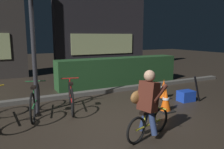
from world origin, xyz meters
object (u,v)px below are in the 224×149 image
(parked_bike_center_left, at_px, (35,101))
(blue_crate, at_px, (186,96))
(street_post, at_px, (34,51))
(traffic_cone_far, at_px, (164,89))
(cyclist, at_px, (147,104))
(traffic_cone_near, at_px, (166,101))
(parked_bike_center_right, at_px, (71,96))
(closed_umbrella, at_px, (197,89))

(parked_bike_center_left, bearing_deg, blue_crate, -86.32)
(street_post, height_order, parked_bike_center_left, street_post)
(parked_bike_center_left, bearing_deg, street_post, -5.78)
(parked_bike_center_left, height_order, traffic_cone_far, parked_bike_center_left)
(street_post, distance_m, blue_crate, 4.24)
(traffic_cone_far, height_order, cyclist, cyclist)
(cyclist, bearing_deg, blue_crate, 13.25)
(traffic_cone_far, bearing_deg, traffic_cone_near, -127.87)
(parked_bike_center_left, distance_m, blue_crate, 4.05)
(parked_bike_center_left, distance_m, cyclist, 2.66)
(traffic_cone_far, bearing_deg, blue_crate, -53.27)
(street_post, distance_m, parked_bike_center_right, 1.40)
(traffic_cone_near, bearing_deg, traffic_cone_far, 52.13)
(street_post, height_order, traffic_cone_near, street_post)
(blue_crate, bearing_deg, traffic_cone_far, 126.73)
(blue_crate, xyz_separation_m, cyclist, (-2.35, -1.33, 0.48))
(street_post, bearing_deg, cyclist, -54.90)
(traffic_cone_near, height_order, blue_crate, traffic_cone_near)
(parked_bike_center_right, xyz_separation_m, blue_crate, (3.12, -0.79, -0.20))
(street_post, distance_m, cyclist, 2.86)
(traffic_cone_far, height_order, closed_umbrella, closed_umbrella)
(closed_umbrella, bearing_deg, parked_bike_center_right, -36.12)
(traffic_cone_near, relative_size, closed_umbrella, 0.66)
(parked_bike_center_right, height_order, blue_crate, parked_bike_center_right)
(blue_crate, bearing_deg, street_post, 167.06)
(parked_bike_center_right, height_order, cyclist, cyclist)
(traffic_cone_near, bearing_deg, parked_bike_center_left, 158.02)
(parked_bike_center_left, distance_m, traffic_cone_near, 3.10)
(parked_bike_center_right, bearing_deg, blue_crate, -90.97)
(parked_bike_center_left, bearing_deg, closed_umbrella, -89.30)
(blue_crate, distance_m, closed_umbrella, 0.37)
(cyclist, bearing_deg, parked_bike_center_left, 111.41)
(parked_bike_center_left, relative_size, cyclist, 1.31)
(street_post, height_order, parked_bike_center_right, street_post)
(parked_bike_center_left, xyz_separation_m, closed_umbrella, (4.11, -1.01, 0.04))
(traffic_cone_far, bearing_deg, cyclist, -136.79)
(street_post, xyz_separation_m, blue_crate, (3.92, -0.90, -1.34))
(street_post, bearing_deg, traffic_cone_far, -6.25)
(traffic_cone_near, relative_size, cyclist, 0.45)
(traffic_cone_far, relative_size, cyclist, 0.46)
(parked_bike_center_left, xyz_separation_m, parked_bike_center_right, (0.85, 0.03, -0.00))
(traffic_cone_near, height_order, traffic_cone_far, traffic_cone_far)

